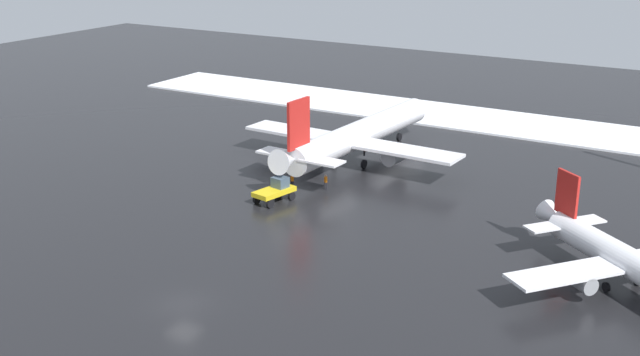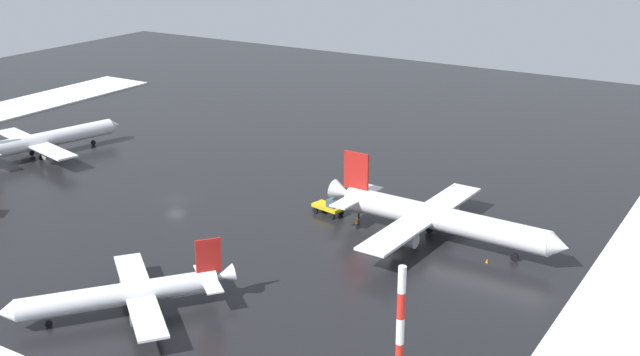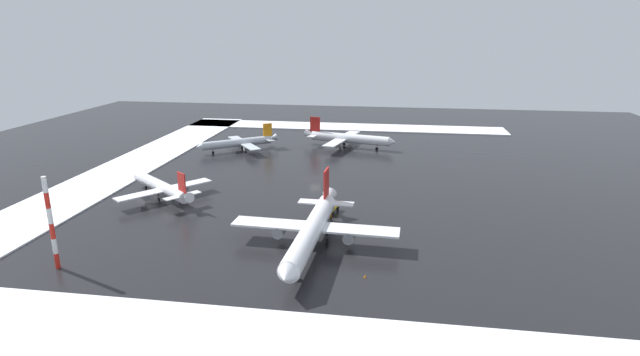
{
  "view_description": "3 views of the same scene",
  "coord_description": "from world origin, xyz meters",
  "px_view_note": "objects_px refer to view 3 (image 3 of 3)",
  "views": [
    {
      "loc": [
        -42.9,
        -37.89,
        29.25
      ],
      "look_at": [
        18.95,
        -1.27,
        5.19
      ],
      "focal_mm": 45.0,
      "sensor_mm": 36.0,
      "label": 1
    },
    {
      "loc": [
        78.42,
        -85.42,
        42.91
      ],
      "look_at": [
        21.59,
        6.85,
        5.25
      ],
      "focal_mm": 45.0,
      "sensor_mm": 36.0,
      "label": 2
    },
    {
      "loc": [
        114.74,
        18.6,
        34.71
      ],
      "look_at": [
        15.45,
        3.53,
        4.77
      ],
      "focal_mm": 28.0,
      "sensor_mm": 36.0,
      "label": 3
    }
  ],
  "objects_px": {
    "airplane_parked_portside": "(239,143)",
    "ground_crew_near_tug": "(312,218)",
    "airplane_foreground_jet": "(312,230)",
    "airplane_parked_starboard": "(348,138)",
    "traffic_cone_near_nose": "(365,276)",
    "traffic_cone_mid_line": "(285,268)",
    "airplane_distant_tail": "(162,187)",
    "antenna_mast": "(51,224)",
    "ground_crew_mid_apron": "(331,217)",
    "pushback_tug": "(330,207)"
  },
  "relations": [
    {
      "from": "airplane_foreground_jet",
      "to": "traffic_cone_near_nose",
      "type": "xyz_separation_m",
      "value": [
        8.77,
        9.27,
        -3.08
      ]
    },
    {
      "from": "antenna_mast",
      "to": "traffic_cone_near_nose",
      "type": "bearing_deg",
      "value": 94.77
    },
    {
      "from": "airplane_distant_tail",
      "to": "traffic_cone_near_nose",
      "type": "bearing_deg",
      "value": -174.61
    },
    {
      "from": "airplane_parked_starboard",
      "to": "pushback_tug",
      "type": "height_order",
      "value": "airplane_parked_starboard"
    },
    {
      "from": "ground_crew_near_tug",
      "to": "traffic_cone_near_nose",
      "type": "height_order",
      "value": "ground_crew_near_tug"
    },
    {
      "from": "traffic_cone_near_nose",
      "to": "traffic_cone_mid_line",
      "type": "bearing_deg",
      "value": -92.87
    },
    {
      "from": "ground_crew_near_tug",
      "to": "airplane_foreground_jet",
      "type": "bearing_deg",
      "value": -31.87
    },
    {
      "from": "airplane_foreground_jet",
      "to": "airplane_parked_portside",
      "type": "xyz_separation_m",
      "value": [
        -65.26,
        -33.02,
        -0.89
      ]
    },
    {
      "from": "pushback_tug",
      "to": "ground_crew_near_tug",
      "type": "relative_size",
      "value": 2.89
    },
    {
      "from": "ground_crew_mid_apron",
      "to": "pushback_tug",
      "type": "bearing_deg",
      "value": -174.32
    },
    {
      "from": "airplane_parked_portside",
      "to": "traffic_cone_mid_line",
      "type": "distance_m",
      "value": 79.42
    },
    {
      "from": "traffic_cone_near_nose",
      "to": "ground_crew_near_tug",
      "type": "bearing_deg",
      "value": -150.55
    },
    {
      "from": "airplane_distant_tail",
      "to": "traffic_cone_near_nose",
      "type": "distance_m",
      "value": 54.22
    },
    {
      "from": "pushback_tug",
      "to": "traffic_cone_mid_line",
      "type": "relative_size",
      "value": 8.98
    },
    {
      "from": "traffic_cone_near_nose",
      "to": "ground_crew_mid_apron",
      "type": "bearing_deg",
      "value": -159.95
    },
    {
      "from": "airplane_foreground_jet",
      "to": "ground_crew_near_tug",
      "type": "relative_size",
      "value": 20.01
    },
    {
      "from": "airplane_distant_tail",
      "to": "traffic_cone_mid_line",
      "type": "relative_size",
      "value": 38.64
    },
    {
      "from": "airplane_parked_portside",
      "to": "antenna_mast",
      "type": "relative_size",
      "value": 1.48
    },
    {
      "from": "airplane_parked_portside",
      "to": "airplane_parked_starboard",
      "type": "relative_size",
      "value": 0.74
    },
    {
      "from": "traffic_cone_near_nose",
      "to": "traffic_cone_mid_line",
      "type": "height_order",
      "value": "same"
    },
    {
      "from": "airplane_foreground_jet",
      "to": "traffic_cone_mid_line",
      "type": "relative_size",
      "value": 62.21
    },
    {
      "from": "ground_crew_mid_apron",
      "to": "antenna_mast",
      "type": "relative_size",
      "value": 0.12
    },
    {
      "from": "airplane_distant_tail",
      "to": "antenna_mast",
      "type": "bearing_deg",
      "value": 126.96
    },
    {
      "from": "pushback_tug",
      "to": "ground_crew_near_tug",
      "type": "distance_m",
      "value": 6.5
    },
    {
      "from": "airplane_parked_starboard",
      "to": "traffic_cone_near_nose",
      "type": "xyz_separation_m",
      "value": [
        83.22,
        10.73,
        -2.61
      ]
    },
    {
      "from": "airplane_distant_tail",
      "to": "antenna_mast",
      "type": "height_order",
      "value": "antenna_mast"
    },
    {
      "from": "airplane_foreground_jet",
      "to": "traffic_cone_near_nose",
      "type": "relative_size",
      "value": 62.21
    },
    {
      "from": "airplane_parked_portside",
      "to": "traffic_cone_near_nose",
      "type": "bearing_deg",
      "value": 83.16
    },
    {
      "from": "ground_crew_near_tug",
      "to": "traffic_cone_mid_line",
      "type": "xyz_separation_m",
      "value": [
        19.21,
        -0.9,
        -0.7
      ]
    },
    {
      "from": "airplane_distant_tail",
      "to": "antenna_mast",
      "type": "distance_m",
      "value": 33.76
    },
    {
      "from": "ground_crew_mid_apron",
      "to": "traffic_cone_mid_line",
      "type": "bearing_deg",
      "value": -15.87
    },
    {
      "from": "airplane_parked_portside",
      "to": "ground_crew_near_tug",
      "type": "height_order",
      "value": "airplane_parked_portside"
    },
    {
      "from": "ground_crew_near_tug",
      "to": "traffic_cone_near_nose",
      "type": "bearing_deg",
      "value": -12.27
    },
    {
      "from": "pushback_tug",
      "to": "traffic_cone_mid_line",
      "type": "distance_m",
      "value": 25.41
    },
    {
      "from": "ground_crew_near_tug",
      "to": "traffic_cone_mid_line",
      "type": "bearing_deg",
      "value": -44.42
    },
    {
      "from": "airplane_parked_portside",
      "to": "pushback_tug",
      "type": "relative_size",
      "value": 4.33
    },
    {
      "from": "antenna_mast",
      "to": "airplane_parked_starboard",
      "type": "bearing_deg",
      "value": 157.8
    },
    {
      "from": "antenna_mast",
      "to": "airplane_foreground_jet",
      "type": "bearing_deg",
      "value": 108.85
    },
    {
      "from": "traffic_cone_mid_line",
      "to": "traffic_cone_near_nose",
      "type": "bearing_deg",
      "value": 87.13
    },
    {
      "from": "airplane_parked_portside",
      "to": "pushback_tug",
      "type": "distance_m",
      "value": 58.92
    },
    {
      "from": "ground_crew_mid_apron",
      "to": "ground_crew_near_tug",
      "type": "xyz_separation_m",
      "value": [
        1.53,
        -3.4,
        0.0
      ]
    },
    {
      "from": "ground_crew_mid_apron",
      "to": "traffic_cone_near_nose",
      "type": "xyz_separation_m",
      "value": [
        21.35,
        7.79,
        -0.7
      ]
    },
    {
      "from": "airplane_foreground_jet",
      "to": "ground_crew_near_tug",
      "type": "xyz_separation_m",
      "value": [
        -11.05,
        -1.92,
        -2.39
      ]
    },
    {
      "from": "airplane_parked_portside",
      "to": "pushback_tug",
      "type": "bearing_deg",
      "value": 88.37
    },
    {
      "from": "airplane_parked_starboard",
      "to": "ground_crew_near_tug",
      "type": "height_order",
      "value": "airplane_parked_starboard"
    },
    {
      "from": "ground_crew_near_tug",
      "to": "antenna_mast",
      "type": "distance_m",
      "value": 42.78
    },
    {
      "from": "antenna_mast",
      "to": "traffic_cone_near_nose",
      "type": "xyz_separation_m",
      "value": [
        -3.86,
        46.27,
        -6.96
      ]
    },
    {
      "from": "ground_crew_near_tug",
      "to": "antenna_mast",
      "type": "relative_size",
      "value": 0.12
    },
    {
      "from": "pushback_tug",
      "to": "ground_crew_near_tug",
      "type": "bearing_deg",
      "value": -12.79
    },
    {
      "from": "airplane_foreground_jet",
      "to": "airplane_parked_portside",
      "type": "relative_size",
      "value": 1.6
    }
  ]
}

